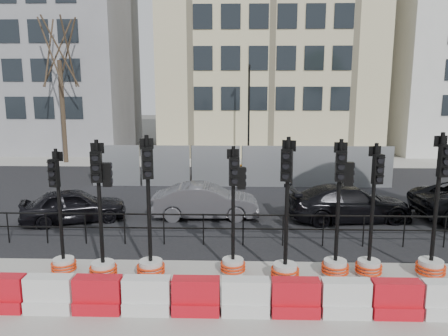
{
  "coord_description": "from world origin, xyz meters",
  "views": [
    {
      "loc": [
        -0.2,
        -11.37,
        4.8
      ],
      "look_at": [
        -0.63,
        3.0,
        2.07
      ],
      "focal_mm": 35.0,
      "sensor_mm": 36.0,
      "label": 1
    }
  ],
  "objects_px": {
    "traffic_signal_a": "(62,248)",
    "traffic_signal_h": "(433,249)",
    "car_c": "(349,203)",
    "traffic_signal_d": "(234,245)",
    "car_a": "(74,205)"
  },
  "relations": [
    {
      "from": "traffic_signal_a",
      "to": "traffic_signal_d",
      "type": "xyz_separation_m",
      "value": [
        4.41,
        0.08,
        0.12
      ]
    },
    {
      "from": "traffic_signal_a",
      "to": "traffic_signal_d",
      "type": "bearing_deg",
      "value": 15.06
    },
    {
      "from": "car_c",
      "to": "traffic_signal_h",
      "type": "bearing_deg",
      "value": -176.41
    },
    {
      "from": "traffic_signal_d",
      "to": "traffic_signal_h",
      "type": "relative_size",
      "value": 0.9
    },
    {
      "from": "traffic_signal_a",
      "to": "car_a",
      "type": "height_order",
      "value": "traffic_signal_a"
    },
    {
      "from": "traffic_signal_a",
      "to": "car_c",
      "type": "bearing_deg",
      "value": 43.19
    },
    {
      "from": "traffic_signal_h",
      "to": "car_c",
      "type": "relative_size",
      "value": 0.8
    },
    {
      "from": "traffic_signal_d",
      "to": "traffic_signal_h",
      "type": "distance_m",
      "value": 5.01
    },
    {
      "from": "traffic_signal_a",
      "to": "car_a",
      "type": "relative_size",
      "value": 0.85
    },
    {
      "from": "car_c",
      "to": "traffic_signal_a",
      "type": "bearing_deg",
      "value": 111.91
    },
    {
      "from": "traffic_signal_a",
      "to": "traffic_signal_h",
      "type": "height_order",
      "value": "traffic_signal_h"
    },
    {
      "from": "traffic_signal_h",
      "to": "car_a",
      "type": "distance_m",
      "value": 11.52
    },
    {
      "from": "car_c",
      "to": "traffic_signal_d",
      "type": "bearing_deg",
      "value": 131.42
    },
    {
      "from": "traffic_signal_h",
      "to": "car_a",
      "type": "height_order",
      "value": "traffic_signal_h"
    },
    {
      "from": "car_a",
      "to": "car_c",
      "type": "relative_size",
      "value": 0.83
    }
  ]
}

